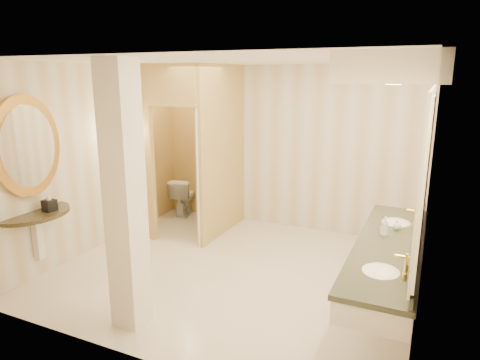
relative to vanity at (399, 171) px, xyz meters
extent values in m
plane|color=beige|center=(-1.98, 0.40, -1.63)|extent=(4.50, 4.50, 0.00)
plane|color=white|center=(-1.98, 0.40, 1.07)|extent=(4.50, 4.50, 0.00)
cube|color=beige|center=(-1.98, 2.40, -0.28)|extent=(4.50, 0.02, 2.70)
cube|color=beige|center=(-1.98, -1.60, -0.28)|extent=(4.50, 0.02, 2.70)
cube|color=beige|center=(-4.23, 0.40, -0.28)|extent=(0.02, 4.00, 2.70)
cube|color=beige|center=(0.27, 0.40, -0.28)|extent=(0.02, 4.00, 2.70)
cube|color=tan|center=(-2.78, 1.65, -0.28)|extent=(0.10, 1.50, 2.70)
cube|color=tan|center=(-3.90, 0.90, -0.28)|extent=(0.65, 0.10, 2.70)
cube|color=tan|center=(-3.18, 0.90, 0.77)|extent=(0.80, 0.10, 0.60)
cube|color=white|center=(-2.91, 1.27, -0.58)|extent=(0.30, 0.77, 2.10)
cylinder|color=gold|center=(-3.90, 0.83, -0.08)|extent=(0.03, 0.03, 0.30)
cone|color=white|center=(-3.90, 0.83, 0.12)|extent=(0.14, 0.14, 0.14)
cube|color=white|center=(-0.03, 0.00, -0.90)|extent=(0.60, 2.58, 0.24)
cube|color=black|center=(-0.03, 0.00, -0.78)|extent=(0.64, 2.62, 0.05)
cube|color=black|center=(0.25, 0.00, -0.71)|extent=(0.03, 2.58, 0.10)
ellipsoid|color=white|center=(-0.03, -0.70, -0.80)|extent=(0.40, 0.44, 0.15)
cylinder|color=gold|center=(0.17, -0.70, -0.67)|extent=(0.03, 0.03, 0.22)
ellipsoid|color=white|center=(-0.03, 0.70, -0.80)|extent=(0.40, 0.44, 0.15)
cylinder|color=gold|center=(0.17, 0.70, -0.67)|extent=(0.03, 0.03, 0.22)
cube|color=white|center=(0.25, 0.00, 0.07)|extent=(0.03, 2.58, 1.40)
cube|color=white|center=(-0.03, 0.00, 0.96)|extent=(0.75, 2.78, 0.22)
cylinder|color=black|center=(-4.21, -0.78, -0.78)|extent=(0.96, 0.96, 0.05)
cube|color=white|center=(-4.17, -0.78, -1.08)|extent=(0.10, 0.10, 0.60)
cylinder|color=gold|center=(-4.19, -0.78, 0.07)|extent=(0.07, 0.96, 0.96)
cylinder|color=white|center=(-4.15, -0.78, 0.07)|extent=(0.02, 0.77, 0.77)
cube|color=white|center=(-2.43, -1.14, -0.28)|extent=(0.31, 0.31, 2.70)
cube|color=black|center=(-4.04, -0.67, -0.68)|extent=(0.15, 0.15, 0.14)
imported|color=white|center=(-3.86, 2.15, -1.28)|extent=(0.56, 0.77, 0.70)
imported|color=beige|center=(-0.12, 0.23, -0.69)|extent=(0.07, 0.07, 0.12)
imported|color=silver|center=(0.00, 0.43, -0.70)|extent=(0.10, 0.10, 0.12)
imported|color=#C6B28C|center=(-0.10, 0.19, -0.65)|extent=(0.10, 0.10, 0.21)
camera|label=1|loc=(0.29, -4.33, 0.91)|focal=32.00mm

